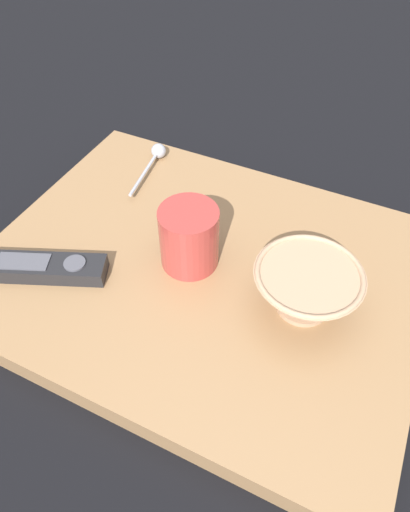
{
  "coord_description": "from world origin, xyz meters",
  "views": [
    {
      "loc": [
        -0.21,
        0.42,
        0.58
      ],
      "look_at": [
        -0.0,
        -0.0,
        0.06
      ],
      "focal_mm": 32.18,
      "sensor_mm": 36.0,
      "label": 1
    }
  ],
  "objects_px": {
    "cereal_bowl": "(306,287)",
    "coffee_mug": "(188,240)",
    "teaspoon": "(156,154)",
    "tv_remote_near": "(41,268)"
  },
  "relations": [
    {
      "from": "cereal_bowl",
      "to": "tv_remote_near",
      "type": "relative_size",
      "value": 0.76
    },
    {
      "from": "tv_remote_near",
      "to": "cereal_bowl",
      "type": "bearing_deg",
      "value": -163.0
    },
    {
      "from": "cereal_bowl",
      "to": "tv_remote_near",
      "type": "height_order",
      "value": "cereal_bowl"
    },
    {
      "from": "cereal_bowl",
      "to": "coffee_mug",
      "type": "xyz_separation_m",
      "value": [
        0.19,
        -0.0,
        0.01
      ]
    },
    {
      "from": "cereal_bowl",
      "to": "coffee_mug",
      "type": "bearing_deg",
      "value": -0.77
    },
    {
      "from": "coffee_mug",
      "to": "teaspoon",
      "type": "distance_m",
      "value": 0.28
    },
    {
      "from": "cereal_bowl",
      "to": "teaspoon",
      "type": "xyz_separation_m",
      "value": [
        0.36,
        -0.21,
        -0.03
      ]
    },
    {
      "from": "cereal_bowl",
      "to": "tv_remote_near",
      "type": "distance_m",
      "value": 0.39
    },
    {
      "from": "teaspoon",
      "to": "tv_remote_near",
      "type": "relative_size",
      "value": 0.77
    },
    {
      "from": "coffee_mug",
      "to": "teaspoon",
      "type": "xyz_separation_m",
      "value": [
        0.18,
        -0.21,
        -0.04
      ]
    }
  ]
}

